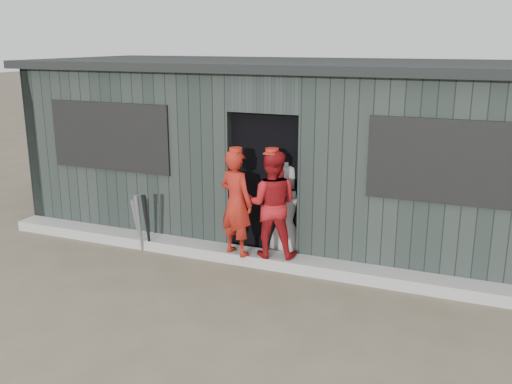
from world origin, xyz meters
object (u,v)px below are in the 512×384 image
at_px(bat_left, 137,223).
at_px(bat_right, 147,223).
at_px(player_red_left, 236,203).
at_px(player_red_right, 272,204).
at_px(bat_mid, 139,223).
at_px(dugout, 298,148).
at_px(player_grey_back, 288,210).

bearing_deg(bat_left, bat_right, -24.39).
xyz_separation_m(player_red_left, player_red_right, (0.45, 0.12, 0.00)).
xyz_separation_m(bat_left, bat_right, (0.24, -0.11, 0.06)).
relative_size(bat_mid, player_red_right, 0.61).
relative_size(player_red_left, dugout, 0.17).
height_order(bat_right, player_red_left, player_red_left).
relative_size(bat_left, dugout, 0.09).
relative_size(player_red_right, dugout, 0.17).
bearing_deg(player_red_left, bat_mid, 24.72).
bearing_deg(player_red_right, bat_mid, -5.16).
relative_size(player_grey_back, dugout, 0.16).
distance_m(player_red_right, player_grey_back, 0.47).
relative_size(player_red_right, player_grey_back, 1.07).
height_order(bat_mid, player_red_right, player_red_right).
distance_m(bat_left, dugout, 2.71).
distance_m(bat_right, dugout, 2.61).
relative_size(bat_left, player_grey_back, 0.56).
bearing_deg(bat_mid, player_red_left, 4.80).
height_order(bat_left, dugout, dugout).
xyz_separation_m(player_red_right, dugout, (-0.22, 1.69, 0.43)).
bearing_deg(bat_left, bat_mid, -45.96).
bearing_deg(player_red_left, bat_right, 23.82).
bearing_deg(player_red_right, bat_left, -9.59).
bearing_deg(bat_left, dugout, 44.69).
distance_m(player_red_left, player_grey_back, 0.78).
relative_size(player_red_left, player_red_right, 1.00).
bearing_deg(bat_mid, player_red_right, 7.35).
xyz_separation_m(bat_mid, player_red_right, (1.89, 0.24, 0.43)).
bearing_deg(dugout, player_red_right, -82.75).
distance_m(bat_left, player_red_right, 2.09).
xyz_separation_m(bat_mid, bat_right, (0.11, 0.03, 0.00)).
xyz_separation_m(bat_mid, player_grey_back, (1.97, 0.66, 0.23)).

